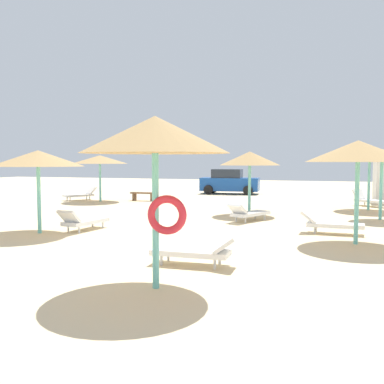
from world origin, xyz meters
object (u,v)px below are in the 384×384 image
object	(u,v)px
lounger_1	(331,224)
lounger_4	(197,251)
lounger_7	(369,200)
bench_0	(143,195)
parasol_2	(38,159)
lounger_2	(83,221)
parasol_0	(370,152)
parasol_3	(382,155)
parasol_1	(358,152)
parasol_6	(100,160)
parked_car	(229,182)
parasol_4	(155,136)
parasol_5	(250,159)
lounger_5	(248,213)
lounger_6	(81,195)

from	to	relation	value
lounger_1	lounger_4	bearing A→B (deg)	-116.81
lounger_7	bench_0	world-z (taller)	lounger_7
parasol_2	lounger_2	world-z (taller)	parasol_2
parasol_0	lounger_1	bearing A→B (deg)	-101.39
parasol_3	lounger_4	distance (m)	10.51
parasol_1	lounger_2	bearing A→B (deg)	-176.73
parasol_6	parked_car	size ratio (longest dim) A/B	0.75
parasol_4	lounger_2	world-z (taller)	parasol_4
lounger_4	parasol_5	bearing A→B (deg)	94.45
parasol_0	lounger_4	xyz separation A→B (m)	(-4.15, -12.68, -2.39)
parasol_2	parasol_3	xyz separation A→B (m)	(10.44, 6.93, 0.14)
parasol_5	parasol_6	xyz separation A→B (m)	(-9.20, 3.29, -0.02)
parasol_4	lounger_2	xyz separation A→B (m)	(-4.85, 5.06, -2.38)
lounger_7	lounger_5	bearing A→B (deg)	-122.20
parasol_2	parasol_1	bearing A→B (deg)	8.12
parasol_1	lounger_4	world-z (taller)	parasol_1
parasol_2	parasol_6	world-z (taller)	parasol_2
parasol_4	parasol_0	bearing A→B (deg)	73.47
parasol_6	parasol_0	bearing A→B (deg)	1.21
parasol_0	parasol_2	bearing A→B (deg)	-134.67
lounger_4	lounger_7	size ratio (longest dim) A/B	1.08
parasol_4	lounger_7	world-z (taller)	parasol_4
parasol_2	parasol_0	bearing A→B (deg)	45.33
parasol_1	lounger_6	size ratio (longest dim) A/B	1.47
lounger_5	lounger_1	bearing A→B (deg)	-32.18
parasol_5	lounger_1	size ratio (longest dim) A/B	1.40
parasol_5	lounger_6	distance (m)	11.52
parasol_1	parasol_3	world-z (taller)	parasol_1
parasol_1	parasol_5	world-z (taller)	parasol_1
parasol_2	bench_0	bearing A→B (deg)	98.90
lounger_1	lounger_2	world-z (taller)	lounger_2
parasol_3	lounger_6	bearing A→B (deg)	167.76
lounger_4	parked_car	world-z (taller)	parked_car
parasol_0	lounger_5	bearing A→B (deg)	-129.14
parasol_6	lounger_7	distance (m)	14.51
lounger_5	lounger_7	world-z (taller)	lounger_7
parasol_2	lounger_6	size ratio (longest dim) A/B	1.48
parasol_3	parasol_2	bearing A→B (deg)	-146.42
lounger_1	parked_car	size ratio (longest dim) A/B	0.46
parasol_3	parasol_4	distance (m)	12.02
parasol_1	parasol_3	size ratio (longest dim) A/B	1.03
parasol_0	lounger_4	distance (m)	13.55
parked_car	lounger_5	bearing A→B (deg)	-72.77
parasol_1	parasol_4	world-z (taller)	parasol_4
parasol_6	lounger_6	world-z (taller)	parasol_6
parasol_3	lounger_1	xyz separation A→B (m)	(-1.74, -4.03, -2.17)
parasol_5	lounger_2	size ratio (longest dim) A/B	1.38
lounger_1	lounger_4	xyz separation A→B (m)	(-2.66, -5.26, -0.00)
parasol_3	lounger_7	xyz separation A→B (m)	(-0.10, 5.23, -2.16)
parasol_1	parked_car	world-z (taller)	parasol_1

